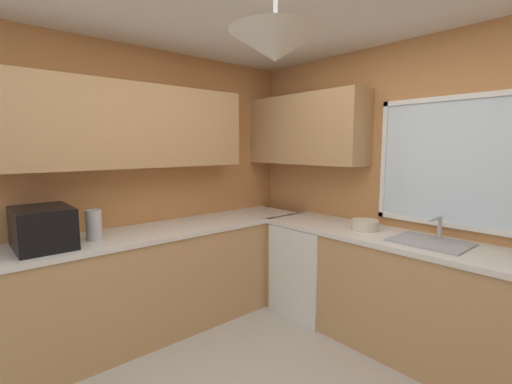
{
  "coord_description": "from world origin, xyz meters",
  "views": [
    {
      "loc": [
        1.24,
        -1.2,
        1.63
      ],
      "look_at": [
        -0.69,
        0.49,
        1.3
      ],
      "focal_mm": 24.82,
      "sensor_mm": 36.0,
      "label": 1
    }
  ],
  "objects_px": {
    "dishwasher": "(312,268)",
    "kettle": "(94,225)",
    "sink_assembly": "(430,241)",
    "microwave": "(43,228)",
    "bowl": "(365,225)"
  },
  "relations": [
    {
      "from": "dishwasher",
      "to": "microwave",
      "type": "distance_m",
      "value": 2.35
    },
    {
      "from": "sink_assembly",
      "to": "bowl",
      "type": "bearing_deg",
      "value": -179.23
    },
    {
      "from": "microwave",
      "to": "kettle",
      "type": "distance_m",
      "value": 0.34
    },
    {
      "from": "microwave",
      "to": "bowl",
      "type": "height_order",
      "value": "microwave"
    },
    {
      "from": "sink_assembly",
      "to": "kettle",
      "type": "bearing_deg",
      "value": -133.09
    },
    {
      "from": "microwave",
      "to": "sink_assembly",
      "type": "xyz_separation_m",
      "value": [
        1.76,
        2.2,
        -0.13
      ]
    },
    {
      "from": "bowl",
      "to": "kettle",
      "type": "bearing_deg",
      "value": -122.71
    },
    {
      "from": "kettle",
      "to": "bowl",
      "type": "relative_size",
      "value": 1.04
    },
    {
      "from": "dishwasher",
      "to": "microwave",
      "type": "height_order",
      "value": "microwave"
    },
    {
      "from": "sink_assembly",
      "to": "microwave",
      "type": "bearing_deg",
      "value": -128.68
    },
    {
      "from": "kettle",
      "to": "dishwasher",
      "type": "bearing_deg",
      "value": 70.66
    },
    {
      "from": "microwave",
      "to": "bowl",
      "type": "xyz_separation_m",
      "value": [
        1.21,
        2.19,
        -0.1
      ]
    },
    {
      "from": "kettle",
      "to": "sink_assembly",
      "type": "distance_m",
      "value": 2.55
    },
    {
      "from": "dishwasher",
      "to": "kettle",
      "type": "bearing_deg",
      "value": -109.34
    },
    {
      "from": "dishwasher",
      "to": "kettle",
      "type": "height_order",
      "value": "kettle"
    }
  ]
}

